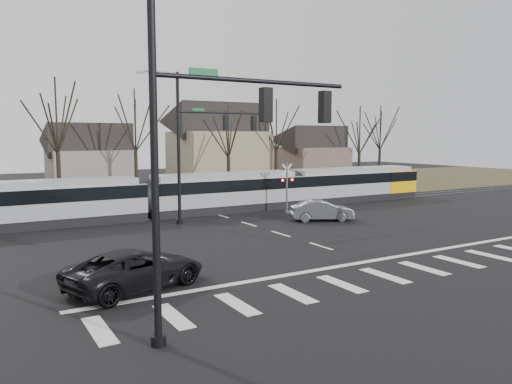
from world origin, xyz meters
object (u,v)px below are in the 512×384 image
tram (223,191)px  sedan (322,210)px  suv (136,269)px  rail_crossing_signal (287,189)px

tram → sedan: 8.49m
suv → rail_crossing_signal: bearing=-68.7°
tram → sedan: tram is taller
tram → rail_crossing_signal: (3.91, -3.21, 0.21)m
tram → rail_crossing_signal: bearing=-39.4°
sedan → suv: 18.47m
suv → rail_crossing_signal: (15.93, 13.19, 1.10)m
tram → rail_crossing_signal: rail_crossing_signal is taller
suv → tram: bearing=-54.6°
sedan → suv: bearing=143.9°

